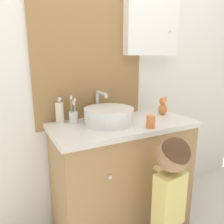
{
  "coord_description": "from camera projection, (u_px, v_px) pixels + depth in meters",
  "views": [
    {
      "loc": [
        -0.77,
        -0.97,
        1.33
      ],
      "look_at": [
        -0.12,
        0.29,
        0.99
      ],
      "focal_mm": 35.0,
      "sensor_mm": 36.0,
      "label": 1
    }
  ],
  "objects": [
    {
      "name": "toothbrush_holder",
      "position": [
        73.0,
        116.0,
        1.55
      ],
      "size": [
        0.06,
        0.06,
        0.2
      ],
      "color": "silver",
      "rests_on": "vanity_counter"
    },
    {
      "name": "wall_back",
      "position": [
        108.0,
        64.0,
        1.74
      ],
      "size": [
        3.2,
        0.18,
        2.5
      ],
      "color": "silver",
      "rests_on": "ground_plane"
    },
    {
      "name": "vanity_counter",
      "position": [
        122.0,
        177.0,
        1.68
      ],
      "size": [
        1.04,
        0.53,
        0.89
      ],
      "color": "#A37A4C",
      "rests_on": "ground_plane"
    },
    {
      "name": "child_figure",
      "position": [
        170.0,
        187.0,
        1.31
      ],
      "size": [
        0.21,
        0.45,
        0.9
      ],
      "color": "slate",
      "rests_on": "ground_plane"
    },
    {
      "name": "teddy_bear",
      "position": [
        163.0,
        106.0,
        1.78
      ],
      "size": [
        0.08,
        0.07,
        0.14
      ],
      "color": "orange",
      "rests_on": "vanity_counter"
    },
    {
      "name": "sink_basin",
      "position": [
        109.0,
        115.0,
        1.54
      ],
      "size": [
        0.35,
        0.4,
        0.21
      ],
      "color": "white",
      "rests_on": "vanity_counter"
    },
    {
      "name": "soap_dispenser",
      "position": [
        60.0,
        112.0,
        1.55
      ],
      "size": [
        0.06,
        0.06,
        0.18
      ],
      "color": "beige",
      "rests_on": "vanity_counter"
    },
    {
      "name": "drinking_cup",
      "position": [
        151.0,
        122.0,
        1.44
      ],
      "size": [
        0.06,
        0.06,
        0.08
      ],
      "primitive_type": "cylinder",
      "color": "orange",
      "rests_on": "vanity_counter"
    }
  ]
}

